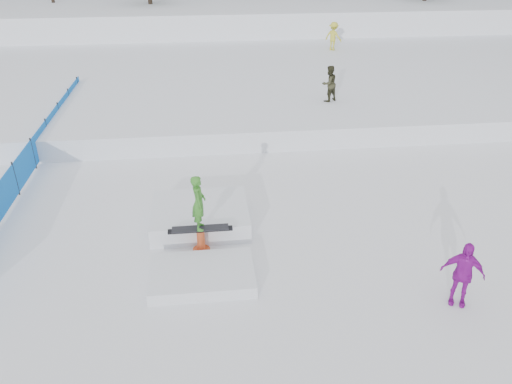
{
  "coord_description": "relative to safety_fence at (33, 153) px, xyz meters",
  "views": [
    {
      "loc": [
        -0.81,
        -9.49,
        7.28
      ],
      "look_at": [
        0.5,
        2.0,
        1.1
      ],
      "focal_mm": 35.0,
      "sensor_mm": 36.0,
      "label": 1
    }
  ],
  "objects": [
    {
      "name": "ground",
      "position": [
        6.5,
        -6.6,
        -0.55
      ],
      "size": [
        120.0,
        120.0,
        0.0
      ],
      "primitive_type": "plane",
      "color": "white"
    },
    {
      "name": "jib_rail_feature",
      "position": [
        5.5,
        -4.97,
        -0.25
      ],
      "size": [
        2.6,
        4.4,
        2.11
      ],
      "color": "white",
      "rests_on": "ground"
    },
    {
      "name": "spectator_purple",
      "position": [
        11.0,
        -8.14,
        0.22
      ],
      "size": [
        0.98,
        0.73,
        1.54
      ],
      "primitive_type": "imported",
      "rotation": [
        0.0,
        0.0,
        -0.45
      ],
      "color": "#A014A4",
      "rests_on": "ground"
    },
    {
      "name": "walker_olive",
      "position": [
        10.98,
        3.67,
        0.99
      ],
      "size": [
        0.9,
        0.83,
        1.48
      ],
      "primitive_type": "imported",
      "rotation": [
        0.0,
        0.0,
        3.63
      ],
      "color": "#2E2D1C",
      "rests_on": "snow_midrise"
    },
    {
      "name": "safety_fence",
      "position": [
        0.0,
        0.0,
        0.0
      ],
      "size": [
        0.05,
        16.0,
        1.1
      ],
      "color": "blue",
      "rests_on": "ground"
    },
    {
      "name": "snow_midrise",
      "position": [
        6.5,
        9.4,
        -0.15
      ],
      "size": [
        50.0,
        18.0,
        0.8
      ],
      "primitive_type": "cube",
      "color": "white",
      "rests_on": "ground"
    },
    {
      "name": "snow_berm",
      "position": [
        6.5,
        23.4,
        0.65
      ],
      "size": [
        60.0,
        14.0,
        2.4
      ],
      "primitive_type": "cube",
      "color": "white",
      "rests_on": "ground"
    },
    {
      "name": "walker_ygreen",
      "position": [
        13.58,
        13.15,
        1.05
      ],
      "size": [
        1.16,
        1.13,
        1.6
      ],
      "primitive_type": "imported",
      "rotation": [
        0.0,
        0.0,
        2.4
      ],
      "color": "gold",
      "rests_on": "snow_midrise"
    }
  ]
}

